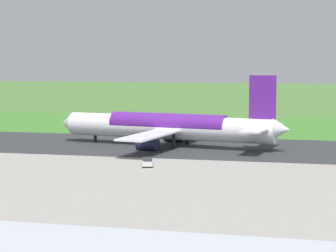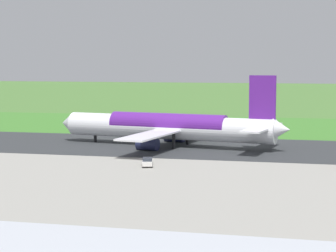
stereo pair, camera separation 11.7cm
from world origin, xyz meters
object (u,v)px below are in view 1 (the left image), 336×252
service_car_followme (148,162)px  no_stopping_sign (169,124)px  traffic_cone_orange (149,127)px  airliner_main (170,127)px

service_car_followme → no_stopping_sign: (10.57, -62.75, 0.56)m
no_stopping_sign → traffic_cone_orange: 5.75m
airliner_main → no_stopping_sign: size_ratio=23.06×
service_car_followme → no_stopping_sign: 63.63m
service_car_followme → traffic_cone_orange: size_ratio=8.21×
airliner_main → service_car_followme: (-2.24, 27.20, -3.51)m
airliner_main → no_stopping_sign: bearing=-76.8°
airliner_main → service_car_followme: airliner_main is taller
no_stopping_sign → traffic_cone_orange: size_ratio=4.26×
service_car_followme → airliner_main: bearing=-85.3°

